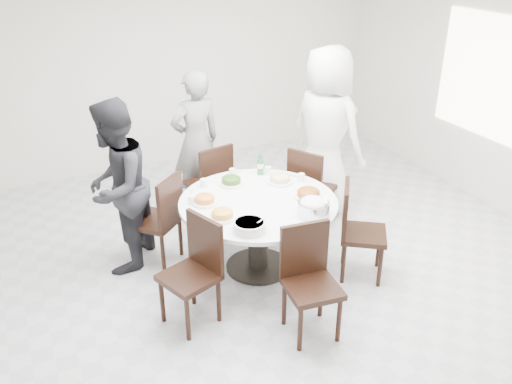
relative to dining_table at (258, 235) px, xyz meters
name	(u,v)px	position (x,y,z in m)	size (l,w,h in m)	color
floor	(271,262)	(0.16, 0.03, -0.38)	(6.00, 6.00, 0.01)	silver
wall_back	(173,63)	(0.16, 3.03, 1.02)	(6.00, 0.01, 2.80)	silver
dining_table	(258,235)	(0.00, 0.00, 0.00)	(1.50, 1.50, 0.75)	white
chair_ne	(312,187)	(0.92, 0.54, 0.10)	(0.42, 0.42, 0.95)	black
chair_n	(208,182)	(-0.08, 1.14, 0.10)	(0.42, 0.42, 0.95)	black
chair_nw	(155,219)	(-0.86, 0.56, 0.10)	(0.42, 0.42, 0.95)	black
chair_sw	(189,275)	(-0.87, -0.49, 0.10)	(0.42, 0.42, 0.95)	black
chair_s	(312,286)	(-0.02, -1.05, 0.10)	(0.42, 0.42, 0.95)	black
chair_se	(364,232)	(0.86, -0.53, 0.10)	(0.42, 0.42, 0.95)	black
diner_right	(326,132)	(1.23, 0.81, 0.60)	(0.95, 0.62, 1.95)	white
diner_middle	(196,142)	(-0.08, 1.50, 0.46)	(0.61, 0.40, 1.67)	black
diner_left	(116,187)	(-1.18, 0.64, 0.48)	(0.83, 0.65, 1.70)	black
dish_greens	(231,182)	(-0.09, 0.44, 0.41)	(0.24, 0.24, 0.06)	white
dish_pale	(280,179)	(0.37, 0.27, 0.41)	(0.26, 0.26, 0.07)	white
dish_orange	(205,200)	(-0.47, 0.16, 0.41)	(0.24, 0.24, 0.06)	white
dish_redbrown	(308,194)	(0.46, -0.14, 0.41)	(0.28, 0.28, 0.07)	white
dish_tofu	(222,215)	(-0.43, -0.17, 0.41)	(0.25, 0.25, 0.06)	white
rice_bowl	(313,209)	(0.33, -0.46, 0.44)	(0.29, 0.29, 0.12)	silver
soup_bowl	(249,226)	(-0.31, -0.47, 0.42)	(0.28, 0.28, 0.09)	white
beverage_bottle	(260,164)	(0.28, 0.54, 0.49)	(0.07, 0.07, 0.23)	#286634
tea_cups	(233,174)	(0.00, 0.59, 0.42)	(0.07, 0.07, 0.08)	white
chopsticks	(233,174)	(0.02, 0.66, 0.38)	(0.24, 0.04, 0.01)	tan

